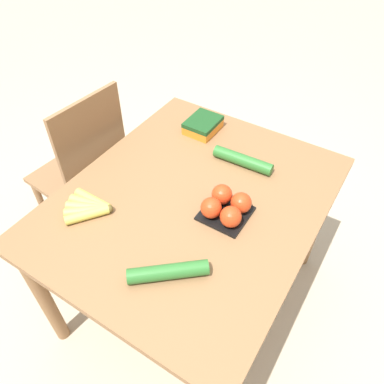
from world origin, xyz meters
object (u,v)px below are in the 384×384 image
Objects in this scene: banana_bunch at (90,207)px; tomato_pack at (226,206)px; chair at (86,172)px; carrot_bag at (203,124)px; cucumber_near at (168,272)px; cucumber_far at (243,160)px.

tomato_pack is (0.26, -0.44, 0.03)m from banana_bunch.
chair is 5.40× the size of banana_bunch.
carrot_bag is at bearing -7.94° from banana_bunch.
tomato_pack reaches higher than carrot_bag.
banana_bunch is at bearing 79.40° from cucumber_near.
carrot_bag is 0.30m from cucumber_far.
banana_bunch is 0.77× the size of cucumber_near.
carrot_bag is (0.34, -0.51, 0.29)m from chair.
banana_bunch is 0.67× the size of cucumber_far.
chair is 0.91m from tomato_pack.
chair is 5.77× the size of carrot_bag.
cucumber_far is at bearing -33.87° from banana_bunch.
cucumber_near reaches higher than banana_bunch.
cucumber_near is at bearing 175.42° from tomato_pack.
tomato_pack reaches higher than banana_bunch.
tomato_pack is 1.03× the size of carrot_bag.
cucumber_near is at bearing 68.21° from chair.
chair is 0.60m from banana_bunch.
cucumber_near and cucumber_far have the same top height.
tomato_pack is at bearing -165.31° from cucumber_far.
cucumber_far is at bearing 4.46° from cucumber_near.
carrot_bag is at bearing 65.51° from cucumber_far.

